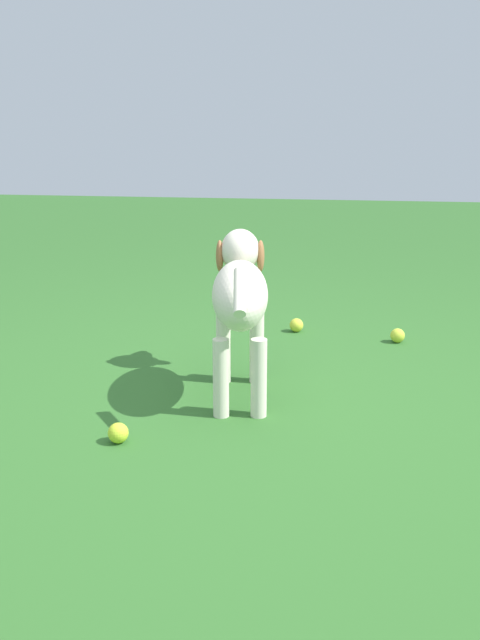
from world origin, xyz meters
name	(u,v)px	position (x,y,z in m)	size (l,w,h in m)	color
ground	(273,424)	(0.00, 0.00, 0.00)	(14.00, 14.00, 0.00)	#2D6026
dog	(240,294)	(-0.15, 0.27, 0.38)	(0.28, 0.85, 0.58)	silver
tennis_ball_0	(398,336)	(0.47, 0.99, 0.03)	(0.07, 0.07, 0.07)	#C3D138
tennis_ball_1	(118,433)	(-0.47, -0.22, 0.03)	(0.07, 0.07, 0.07)	#C5DE31
tennis_ball_2	(296,325)	(0.00, 1.10, 0.03)	(0.07, 0.07, 0.07)	#CFD339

